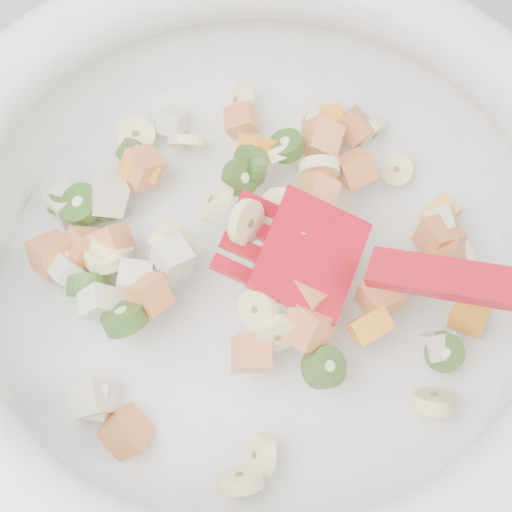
{
  "coord_description": "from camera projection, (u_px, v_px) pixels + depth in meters",
  "views": [
    {
      "loc": [
        0.01,
        1.21,
        1.37
      ],
      "look_at": [
        -0.01,
        1.43,
        0.95
      ],
      "focal_mm": 55.0,
      "sensor_mm": 36.0,
      "label": 1
    }
  ],
  "objects": [
    {
      "name": "counter",
      "position": [
        265.0,
        435.0,
        0.92
      ],
      "size": [
        2.0,
        0.6,
        0.9
      ],
      "primitive_type": "cube",
      "color": "#98979C",
      "rests_on": "ground"
    },
    {
      "name": "mixing_bowl",
      "position": [
        256.0,
        244.0,
        0.46
      ],
      "size": [
        0.48,
        0.42,
        0.14
      ],
      "color": "white",
      "rests_on": "counter"
    }
  ]
}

